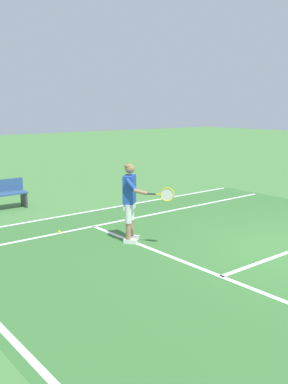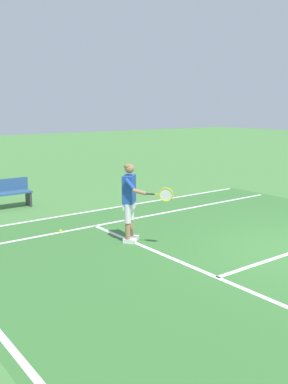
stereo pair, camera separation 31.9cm
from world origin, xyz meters
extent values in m
cube|color=#387033|center=(0.00, -0.93, 0.00)|extent=(10.98, 10.44, 0.00)
cube|color=white|center=(0.00, -5.95, 0.00)|extent=(10.98, 0.10, 0.01)
cube|color=white|center=(0.00, -2.31, 0.00)|extent=(8.23, 0.10, 0.01)
cube|color=white|center=(-4.12, -0.93, 0.00)|extent=(0.10, 10.04, 0.01)
cube|color=white|center=(-5.49, -0.93, 0.00)|extent=(0.10, 10.04, 0.01)
cube|color=white|center=(-2.66, -2.20, 0.04)|extent=(0.28, 0.27, 0.09)
cube|color=white|center=(-2.48, -2.41, 0.04)|extent=(0.28, 0.27, 0.09)
cylinder|color=#A37556|center=(-2.69, -2.23, 0.27)|extent=(0.11, 0.11, 0.36)
cylinder|color=silver|center=(-2.69, -2.23, 0.66)|extent=(0.14, 0.14, 0.41)
cylinder|color=#A37556|center=(-2.51, -2.44, 0.27)|extent=(0.11, 0.11, 0.36)
cylinder|color=silver|center=(-2.51, -2.44, 0.66)|extent=(0.14, 0.14, 0.41)
cube|color=silver|center=(-2.60, -2.33, 0.82)|extent=(0.37, 0.39, 0.20)
cube|color=#234CAD|center=(-2.60, -2.33, 1.16)|extent=(0.41, 0.43, 0.60)
cylinder|color=#A37556|center=(-2.76, -2.15, 1.11)|extent=(0.09, 0.09, 0.62)
cylinder|color=#234CAD|center=(-2.36, -2.47, 1.31)|extent=(0.26, 0.24, 0.29)
cylinder|color=#A37556|center=(-2.17, -2.37, 1.17)|extent=(0.27, 0.25, 0.14)
sphere|color=#A37556|center=(-2.59, -2.33, 1.60)|extent=(0.21, 0.21, 0.21)
ellipsoid|color=olive|center=(-2.61, -2.34, 1.66)|extent=(0.28, 0.28, 0.12)
cylinder|color=#232326|center=(-2.00, -2.24, 1.14)|extent=(0.17, 0.16, 0.03)
cylinder|color=yellow|center=(-1.88, -2.14, 1.14)|extent=(0.09, 0.08, 0.02)
torus|color=yellow|center=(-1.74, -2.02, 1.14)|extent=(0.24, 0.21, 0.30)
cylinder|color=silver|center=(-1.74, -2.02, 1.14)|extent=(0.19, 0.17, 0.25)
sphere|color=#CCE02D|center=(-4.12, -3.24, 0.03)|extent=(0.07, 0.07, 0.07)
cube|color=#2D5184|center=(-7.20, -3.39, 0.45)|extent=(0.40, 1.40, 0.05)
cube|color=#2D5184|center=(-7.38, -3.39, 0.67)|extent=(0.04, 1.40, 0.36)
cube|color=#38383D|center=(-7.20, -2.75, 0.21)|extent=(0.36, 0.06, 0.42)
camera|label=1|loc=(4.65, -7.77, 2.89)|focal=40.41mm
camera|label=2|loc=(4.85, -7.52, 2.89)|focal=40.41mm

